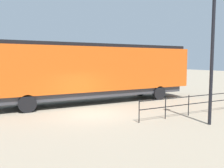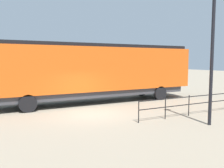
% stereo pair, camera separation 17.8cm
% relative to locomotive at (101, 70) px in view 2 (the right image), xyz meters
% --- Properties ---
extents(ground_plane, '(120.00, 120.00, 0.00)m').
position_rel_locomotive_xyz_m(ground_plane, '(3.57, -2.28, -2.43)').
color(ground_plane, gray).
extents(locomotive, '(2.95, 15.91, 4.36)m').
position_rel_locomotive_xyz_m(locomotive, '(0.00, 0.00, 0.00)').
color(locomotive, '#D15114').
rests_on(locomotive, ground_plane).
extents(lamp_post, '(0.45, 0.45, 7.27)m').
position_rel_locomotive_xyz_m(lamp_post, '(8.51, 1.90, 2.23)').
color(lamp_post, black).
rests_on(lamp_post, ground_plane).
extents(platform_fence, '(0.05, 10.40, 1.19)m').
position_rel_locomotive_xyz_m(platform_fence, '(6.58, 4.19, -1.66)').
color(platform_fence, black).
rests_on(platform_fence, ground_plane).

